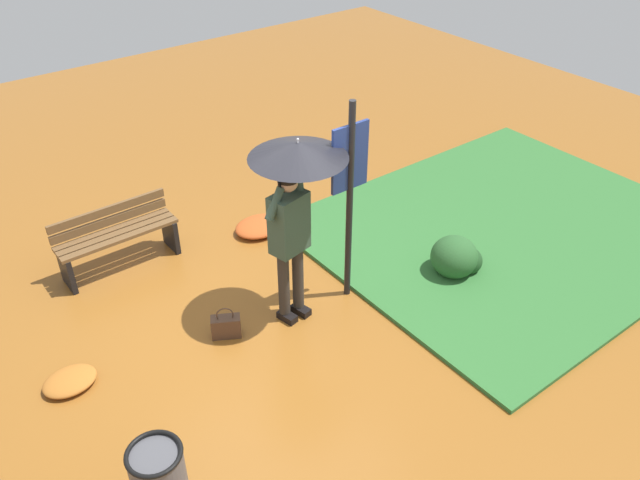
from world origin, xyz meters
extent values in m
plane|color=brown|center=(0.00, 0.00, 0.00)|extent=(18.00, 18.00, 0.00)
cube|color=#2D662D|center=(3.40, -0.39, 0.03)|extent=(4.80, 4.00, 0.05)
cylinder|color=#2D2823|center=(0.12, -0.06, 0.43)|extent=(0.12, 0.12, 0.86)
cylinder|color=#2D2823|center=(0.30, -0.06, 0.43)|extent=(0.12, 0.12, 0.86)
cube|color=black|center=(0.12, -0.10, 0.04)|extent=(0.15, 0.24, 0.08)
cube|color=black|center=(0.30, -0.10, 0.04)|extent=(0.15, 0.24, 0.08)
cube|color=#334738|center=(0.21, -0.06, 1.18)|extent=(0.42, 0.31, 0.64)
sphere|color=tan|center=(0.21, -0.06, 1.64)|extent=(0.20, 0.20, 0.20)
ellipsoid|color=black|center=(0.21, -0.06, 1.67)|extent=(0.20, 0.20, 0.15)
cylinder|color=#334738|center=(0.00, -0.08, 1.39)|extent=(0.18, 0.13, 0.18)
cylinder|color=#334738|center=(0.04, -0.09, 1.48)|extent=(0.24, 0.11, 0.33)
cube|color=black|center=(0.12, -0.08, 1.62)|extent=(0.07, 0.03, 0.14)
cylinder|color=#334738|center=(0.38, -0.05, 1.42)|extent=(0.11, 0.10, 0.09)
cylinder|color=#334738|center=(0.36, -0.04, 1.51)|extent=(0.10, 0.09, 0.23)
cylinder|color=#A5A5AD|center=(0.35, -0.04, 1.83)|extent=(0.02, 0.02, 0.41)
cone|color=black|center=(0.35, -0.04, 1.92)|extent=(0.96, 0.96, 0.16)
sphere|color=#A5A5AD|center=(0.35, -0.04, 2.03)|extent=(0.02, 0.02, 0.02)
cylinder|color=black|center=(0.92, -0.13, 1.15)|extent=(0.07, 0.07, 2.30)
cube|color=navy|center=(0.92, -0.12, 1.70)|extent=(0.44, 0.04, 0.70)
cube|color=silver|center=(0.92, -0.10, 1.70)|extent=(0.38, 0.01, 0.64)
cube|color=#4C3323|center=(-0.52, 0.08, 0.12)|extent=(0.33, 0.27, 0.24)
torus|color=#4C3323|center=(-0.52, 0.08, 0.28)|extent=(0.16, 0.10, 0.18)
cube|color=black|center=(-1.52, 1.87, 0.22)|extent=(0.06, 0.36, 0.44)
cube|color=black|center=(-0.24, 1.87, 0.22)|extent=(0.06, 0.36, 0.44)
cube|color=brown|center=(-0.88, 1.75, 0.46)|extent=(1.40, 0.11, 0.04)
cube|color=brown|center=(-0.88, 1.87, 0.46)|extent=(1.40, 0.11, 0.04)
cube|color=brown|center=(-0.88, 1.99, 0.46)|extent=(1.40, 0.11, 0.04)
cube|color=brown|center=(-0.88, 2.04, 0.56)|extent=(1.40, 0.05, 0.10)
cube|color=brown|center=(-0.88, 2.04, 0.70)|extent=(1.40, 0.05, 0.10)
torus|color=black|center=(-1.94, -1.47, 0.82)|extent=(0.42, 0.42, 0.04)
ellipsoid|color=#285628|center=(2.13, -0.60, 0.25)|extent=(0.55, 0.55, 0.49)
ellipsoid|color=#1E421E|center=(2.29, -0.69, 0.16)|extent=(0.33, 0.33, 0.33)
ellipsoid|color=#A86023|center=(-2.05, 0.38, 0.06)|extent=(0.51, 0.41, 0.11)
ellipsoid|color=#B74C1E|center=(0.82, 1.53, 0.07)|extent=(0.65, 0.52, 0.14)
camera|label=1|loc=(-2.77, -4.49, 4.63)|focal=36.39mm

